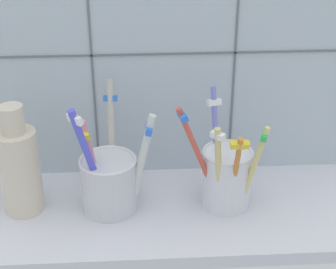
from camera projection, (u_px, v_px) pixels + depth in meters
The scene contains 5 objects.
counter_slab at pixel (168, 214), 79.61cm from camera, with size 64.00×22.00×2.00cm, color silver.
tile_wall_back at pixel (163, 49), 80.12cm from camera, with size 64.00×2.20×45.00cm.
toothbrush_cup_left at pixel (109, 180), 77.30cm from camera, with size 11.76×12.12×18.03cm.
toothbrush_cup_right at pixel (226, 175), 77.92cm from camera, with size 12.85×10.91×17.17cm.
ceramic_vase at pixel (19, 167), 75.88cm from camera, with size 5.85×5.85×16.62cm.
Camera 1 is at (-4.00, -64.67, 48.75)cm, focal length 57.35 mm.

